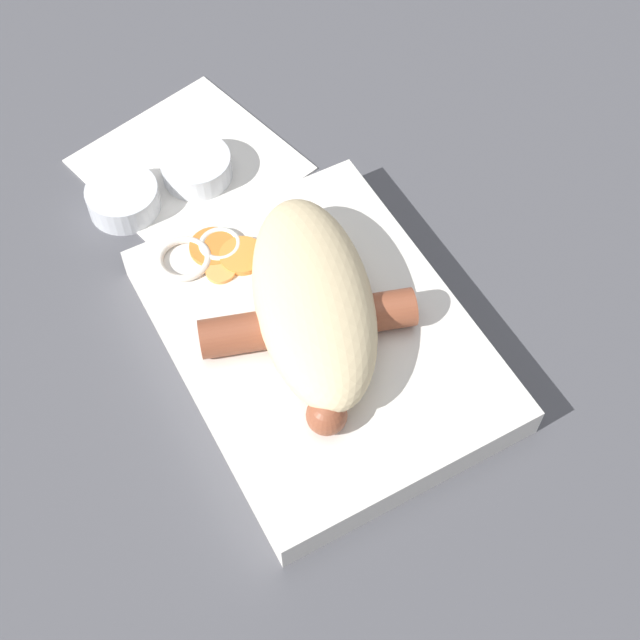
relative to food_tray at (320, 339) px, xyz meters
The scene contains 8 objects.
ground_plane 0.01m from the food_tray, ahead, with size 3.00×3.00×0.00m, color #4C4C51.
food_tray is the anchor object (origin of this frame).
bread_roll 0.04m from the food_tray, behind, with size 0.19×0.13×0.05m.
sausage 0.03m from the food_tray, 107.21° to the right, with size 0.16×0.14×0.03m.
pickled_veggies 0.10m from the food_tray, 157.61° to the right, with size 0.06×0.08×0.01m.
napkin 0.20m from the food_tray, behind, with size 0.18×0.18×0.00m.
condiment_cup_near 0.19m from the food_tray, behind, with size 0.06×0.06×0.02m.
condiment_cup_far 0.20m from the food_tray, 159.10° to the right, with size 0.06×0.06×0.02m.
Camera 1 is at (0.29, -0.16, 0.53)m, focal length 50.00 mm.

